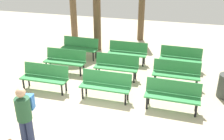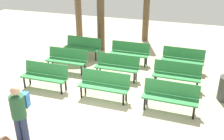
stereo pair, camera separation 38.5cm
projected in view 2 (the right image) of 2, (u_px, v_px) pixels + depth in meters
name	position (u px, v px, depth m)	size (l,w,h in m)	color
ground_plane	(83.00, 126.00, 7.16)	(24.00, 24.00, 0.00)	#BCAD8E
bench_r0_c0	(45.00, 75.00, 8.92)	(1.60, 0.49, 0.87)	#2D8442
bench_r0_c1	(104.00, 84.00, 8.30)	(1.61, 0.50, 0.87)	#2D8442
bench_r0_c2	(171.00, 95.00, 7.66)	(1.61, 0.53, 0.87)	#2D8442
bench_r1_c0	(67.00, 59.00, 10.21)	(1.60, 0.49, 0.87)	#2D8442
bench_r1_c1	(117.00, 65.00, 9.64)	(1.60, 0.49, 0.87)	#2D8442
bench_r1_c2	(177.00, 74.00, 8.98)	(1.61, 0.50, 0.87)	#2D8442
bench_r2_c0	(83.00, 46.00, 11.53)	(1.62, 0.54, 0.87)	#2D8442
bench_r2_c1	(130.00, 52.00, 10.91)	(1.60, 0.49, 0.87)	#2D8442
bench_r2_c2	(183.00, 58.00, 10.26)	(1.61, 0.53, 0.87)	#2D8442
tree_1	(101.00, 18.00, 11.99)	(0.34, 0.34, 3.03)	brown
tree_2	(146.00, 8.00, 13.18)	(0.32, 0.32, 3.32)	brown
visitor_with_backpack	(20.00, 113.00, 6.08)	(0.39, 0.56, 1.65)	navy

